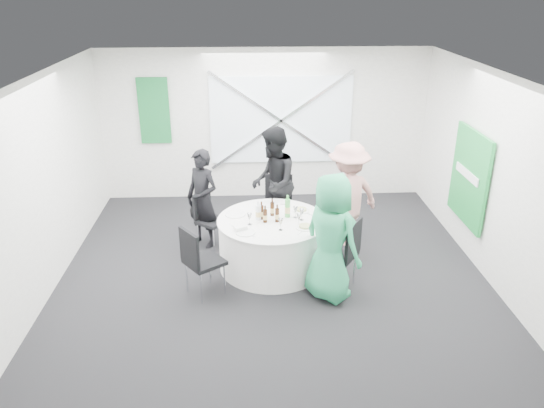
{
  "coord_description": "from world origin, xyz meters",
  "views": [
    {
      "loc": [
        -0.33,
        -6.6,
        3.91
      ],
      "look_at": [
        0.0,
        0.2,
        1.0
      ],
      "focal_mm": 35.0,
      "sensor_mm": 36.0,
      "label": 1
    }
  ],
  "objects_px": {
    "chair_back_right": "(327,217)",
    "green_water_bottle": "(288,208)",
    "person_woman_pink": "(347,197)",
    "chair_front_right": "(344,249)",
    "chair_back": "(278,201)",
    "chair_front_left": "(198,257)",
    "banquet_table": "(272,243)",
    "person_man_back": "(273,183)",
    "person_man_back_left": "(202,199)",
    "chair_back_left": "(208,215)",
    "person_woman_green": "(331,238)",
    "clear_water_bottle": "(258,213)"
  },
  "relations": [
    {
      "from": "person_man_back_left",
      "to": "person_woman_green",
      "type": "relative_size",
      "value": 0.9
    },
    {
      "from": "person_man_back",
      "to": "chair_back_left",
      "type": "bearing_deg",
      "value": -69.55
    },
    {
      "from": "person_woman_green",
      "to": "green_water_bottle",
      "type": "relative_size",
      "value": 5.24
    },
    {
      "from": "banquet_table",
      "to": "chair_front_right",
      "type": "distance_m",
      "value": 1.14
    },
    {
      "from": "chair_front_right",
      "to": "clear_water_bottle",
      "type": "bearing_deg",
      "value": -85.46
    },
    {
      "from": "person_man_back_left",
      "to": "chair_back_left",
      "type": "bearing_deg",
      "value": 16.94
    },
    {
      "from": "banquet_table",
      "to": "chair_front_right",
      "type": "xyz_separation_m",
      "value": [
        0.93,
        -0.63,
        0.22
      ]
    },
    {
      "from": "chair_back_left",
      "to": "clear_water_bottle",
      "type": "xyz_separation_m",
      "value": [
        0.77,
        -0.75,
        0.36
      ]
    },
    {
      "from": "chair_back_left",
      "to": "person_woman_green",
      "type": "bearing_deg",
      "value": -94.96
    },
    {
      "from": "chair_front_right",
      "to": "green_water_bottle",
      "type": "height_order",
      "value": "green_water_bottle"
    },
    {
      "from": "banquet_table",
      "to": "chair_back_left",
      "type": "relative_size",
      "value": 1.78
    },
    {
      "from": "chair_back",
      "to": "person_man_back_left",
      "type": "xyz_separation_m",
      "value": [
        -1.18,
        -0.26,
        0.18
      ]
    },
    {
      "from": "chair_back",
      "to": "chair_front_left",
      "type": "xyz_separation_m",
      "value": [
        -1.14,
        -1.77,
        -0.02
      ]
    },
    {
      "from": "chair_back_right",
      "to": "green_water_bottle",
      "type": "relative_size",
      "value": 2.69
    },
    {
      "from": "banquet_table",
      "to": "chair_front_left",
      "type": "bearing_deg",
      "value": -143.96
    },
    {
      "from": "chair_back",
      "to": "person_man_back_left",
      "type": "height_order",
      "value": "person_man_back_left"
    },
    {
      "from": "chair_back_left",
      "to": "person_woman_pink",
      "type": "xyz_separation_m",
      "value": [
        2.14,
        -0.2,
        0.34
      ]
    },
    {
      "from": "chair_front_left",
      "to": "person_man_back_left",
      "type": "relative_size",
      "value": 0.63
    },
    {
      "from": "person_woman_pink",
      "to": "green_water_bottle",
      "type": "xyz_separation_m",
      "value": [
        -0.95,
        -0.47,
        0.04
      ]
    },
    {
      "from": "person_woman_green",
      "to": "banquet_table",
      "type": "bearing_deg",
      "value": 0.0
    },
    {
      "from": "chair_back",
      "to": "green_water_bottle",
      "type": "xyz_separation_m",
      "value": [
        0.08,
        -0.96,
        0.29
      ]
    },
    {
      "from": "chair_front_left",
      "to": "clear_water_bottle",
      "type": "bearing_deg",
      "value": -83.69
    },
    {
      "from": "person_man_back_left",
      "to": "clear_water_bottle",
      "type": "height_order",
      "value": "person_man_back_left"
    },
    {
      "from": "person_woman_pink",
      "to": "green_water_bottle",
      "type": "relative_size",
      "value": 5.21
    },
    {
      "from": "person_woman_green",
      "to": "person_man_back",
      "type": "bearing_deg",
      "value": -22.4
    },
    {
      "from": "banquet_table",
      "to": "chair_back",
      "type": "distance_m",
      "value": 1.08
    },
    {
      "from": "banquet_table",
      "to": "chair_back",
      "type": "height_order",
      "value": "chair_back"
    },
    {
      "from": "chair_back_right",
      "to": "person_woman_pink",
      "type": "distance_m",
      "value": 0.45
    },
    {
      "from": "chair_back",
      "to": "chair_back_right",
      "type": "relative_size",
      "value": 1.15
    },
    {
      "from": "chair_back_left",
      "to": "person_man_back_left",
      "type": "relative_size",
      "value": 0.56
    },
    {
      "from": "chair_back",
      "to": "person_woman_pink",
      "type": "height_order",
      "value": "person_woman_pink"
    },
    {
      "from": "chair_front_left",
      "to": "green_water_bottle",
      "type": "relative_size",
      "value": 3.0
    },
    {
      "from": "chair_front_left",
      "to": "person_woman_green",
      "type": "xyz_separation_m",
      "value": [
        1.71,
        -0.09,
        0.28
      ]
    },
    {
      "from": "banquet_table",
      "to": "chair_back_right",
      "type": "height_order",
      "value": "chair_back_right"
    },
    {
      "from": "person_woman_green",
      "to": "person_man_back_left",
      "type": "bearing_deg",
      "value": 6.34
    },
    {
      "from": "chair_back_right",
      "to": "green_water_bottle",
      "type": "xyz_separation_m",
      "value": [
        -0.66,
        -0.5,
        0.37
      ]
    },
    {
      "from": "chair_front_left",
      "to": "person_woman_pink",
      "type": "distance_m",
      "value": 2.53
    },
    {
      "from": "chair_back",
      "to": "clear_water_bottle",
      "type": "bearing_deg",
      "value": -100.09
    },
    {
      "from": "chair_back_right",
      "to": "green_water_bottle",
      "type": "distance_m",
      "value": 0.9
    },
    {
      "from": "chair_back_left",
      "to": "person_woman_pink",
      "type": "relative_size",
      "value": 0.51
    },
    {
      "from": "chair_back",
      "to": "chair_front_left",
      "type": "height_order",
      "value": "chair_back"
    },
    {
      "from": "person_man_back_left",
      "to": "green_water_bottle",
      "type": "height_order",
      "value": "person_man_back_left"
    },
    {
      "from": "chair_back",
      "to": "person_man_back",
      "type": "height_order",
      "value": "person_man_back"
    },
    {
      "from": "banquet_table",
      "to": "person_man_back",
      "type": "relative_size",
      "value": 0.86
    },
    {
      "from": "person_woman_pink",
      "to": "clear_water_bottle",
      "type": "distance_m",
      "value": 1.47
    },
    {
      "from": "chair_front_right",
      "to": "chair_front_left",
      "type": "distance_m",
      "value": 1.92
    },
    {
      "from": "banquet_table",
      "to": "chair_back_left",
      "type": "distance_m",
      "value": 1.23
    },
    {
      "from": "banquet_table",
      "to": "person_man_back_left",
      "type": "xyz_separation_m",
      "value": [
        -1.04,
        0.78,
        0.4
      ]
    },
    {
      "from": "clear_water_bottle",
      "to": "green_water_bottle",
      "type": "bearing_deg",
      "value": 10.57
    },
    {
      "from": "chair_front_right",
      "to": "person_man_back",
      "type": "xyz_separation_m",
      "value": [
        -0.86,
        1.69,
        0.3
      ]
    }
  ]
}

